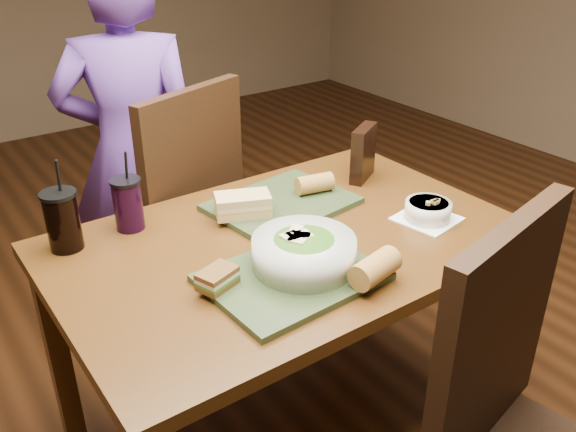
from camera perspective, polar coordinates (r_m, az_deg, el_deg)
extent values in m
plane|color=#381C0B|center=(2.20, 0.00, -19.34)|extent=(6.00, 6.00, 0.00)
cube|color=#4A2A0E|center=(2.11, 19.92, -10.74)|extent=(0.06, 0.06, 0.71)
cube|color=#4A2A0E|center=(2.05, -20.66, -12.19)|extent=(0.06, 0.06, 0.71)
cube|color=#4A2A0E|center=(2.51, 6.21, -2.56)|extent=(0.06, 0.06, 0.71)
cube|color=#4A2A0E|center=(1.74, 0.00, -2.63)|extent=(1.30, 0.85, 0.04)
cube|color=black|center=(1.37, 18.76, -10.72)|extent=(0.46, 0.13, 0.55)
cube|color=black|center=(2.40, -10.60, -0.53)|extent=(0.59, 0.59, 0.04)
cube|color=black|center=(2.11, -8.80, 4.43)|extent=(0.45, 0.19, 0.55)
cube|color=black|center=(2.32, -12.32, -9.38)|extent=(0.04, 0.04, 0.47)
cube|color=black|center=(2.46, -3.91, -6.36)|extent=(0.04, 0.04, 0.47)
cube|color=black|center=(2.63, -15.88, -5.01)|extent=(0.04, 0.04, 0.47)
cube|color=black|center=(2.76, -8.26, -2.59)|extent=(0.04, 0.04, 0.47)
imported|color=#5B328A|center=(2.38, -14.18, 5.60)|extent=(0.65, 0.55, 1.50)
cube|color=#2C3B1F|center=(1.54, 0.38, -5.73)|extent=(0.43, 0.34, 0.02)
cube|color=#2C3B1F|center=(1.90, -0.59, 1.14)|extent=(0.46, 0.37, 0.02)
cylinder|color=silver|center=(1.55, 1.50, -3.40)|extent=(0.27, 0.27, 0.08)
ellipsoid|color=#427219|center=(1.54, 1.50, -2.91)|extent=(0.22, 0.22, 0.07)
cube|color=beige|center=(1.53, 0.05, -2.05)|extent=(0.03, 0.05, 0.01)
cube|color=beige|center=(1.51, 0.81, -2.35)|extent=(0.05, 0.05, 0.01)
cube|color=beige|center=(1.53, 1.30, -1.88)|extent=(0.05, 0.05, 0.01)
cube|color=beige|center=(1.56, 0.78, -1.35)|extent=(0.05, 0.05, 0.01)
cube|color=beige|center=(1.53, 0.56, -1.92)|extent=(0.03, 0.04, 0.01)
cube|color=beige|center=(1.54, 1.57, -1.79)|extent=(0.04, 0.05, 0.01)
cube|color=white|center=(1.88, 12.87, -0.25)|extent=(0.19, 0.19, 0.00)
cylinder|color=silver|center=(1.86, 12.96, 0.54)|extent=(0.14, 0.14, 0.05)
cylinder|color=black|center=(1.85, 13.03, 1.12)|extent=(0.12, 0.12, 0.01)
cube|color=#B28947|center=(1.85, 13.75, 1.39)|extent=(0.01, 0.01, 0.01)
cube|color=#B28947|center=(1.85, 13.84, 1.39)|extent=(0.02, 0.02, 0.01)
cube|color=#B28947|center=(1.84, 13.62, 1.22)|extent=(0.01, 0.01, 0.01)
cube|color=#B28947|center=(1.84, 13.44, 1.29)|extent=(0.02, 0.02, 0.01)
cube|color=#B28947|center=(1.84, 13.57, 1.25)|extent=(0.02, 0.02, 0.01)
cube|color=#B28947|center=(1.83, 12.99, 1.16)|extent=(0.02, 0.02, 0.01)
cube|color=#593819|center=(1.50, -6.59, -6.32)|extent=(0.11, 0.09, 0.01)
cube|color=#3F721E|center=(1.49, -6.61, -5.98)|extent=(0.11, 0.09, 0.01)
cube|color=beige|center=(1.49, -6.63, -5.67)|extent=(0.11, 0.09, 0.01)
cube|color=#593819|center=(1.48, -6.66, -5.29)|extent=(0.11, 0.09, 0.01)
cube|color=tan|center=(1.82, -4.22, 0.48)|extent=(0.18, 0.14, 0.02)
cube|color=orange|center=(1.81, -4.24, 0.89)|extent=(0.18, 0.14, 0.01)
cube|color=beige|center=(1.81, -4.25, 1.16)|extent=(0.18, 0.14, 0.01)
cube|color=tan|center=(1.80, -4.27, 1.66)|extent=(0.18, 0.14, 0.02)
cylinder|color=#AD7533|center=(1.51, 8.16, -4.88)|extent=(0.15, 0.10, 0.07)
cylinder|color=#AD7533|center=(1.95, 2.49, 3.05)|extent=(0.13, 0.08, 0.06)
cylinder|color=black|center=(1.75, -20.30, -0.56)|extent=(0.09, 0.09, 0.16)
cylinder|color=black|center=(1.72, -20.75, 1.93)|extent=(0.10, 0.10, 0.01)
cylinder|color=black|center=(1.70, -20.68, 3.42)|extent=(0.01, 0.03, 0.10)
cylinder|color=black|center=(1.81, -14.72, 0.94)|extent=(0.08, 0.08, 0.15)
cylinder|color=black|center=(1.78, -15.02, 3.18)|extent=(0.09, 0.09, 0.01)
cylinder|color=black|center=(1.76, -14.90, 4.51)|extent=(0.01, 0.02, 0.09)
cube|color=black|center=(2.09, 7.05, 5.85)|extent=(0.14, 0.11, 0.18)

